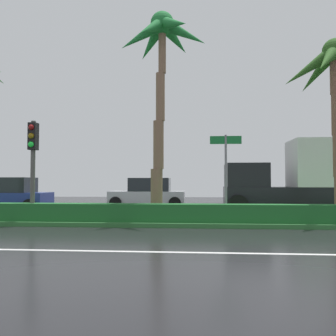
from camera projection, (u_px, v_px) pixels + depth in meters
name	position (u px, v px, depth m)	size (l,w,h in m)	color
ground_plane	(236.00, 221.00, 14.56)	(90.00, 42.00, 0.10)	black
near_lane_divider_stripe	(272.00, 254.00, 7.59)	(81.00, 0.14, 0.01)	white
median_strip	(239.00, 220.00, 13.57)	(85.50, 4.00, 0.15)	#2D6B33
median_hedge	(244.00, 213.00, 12.19)	(76.50, 0.70, 0.60)	#1E6028
palm_tree_mid_left	(162.00, 53.00, 13.96)	(3.51, 3.41, 7.90)	brown
traffic_signal_median_left	(33.00, 152.00, 12.84)	(0.28, 0.43, 3.51)	#4C4C47
street_name_sign	(226.00, 165.00, 12.76)	(1.10, 0.08, 3.00)	slate
car_in_traffic_leading	(7.00, 195.00, 18.53)	(4.30, 2.02, 1.72)	navy
car_in_traffic_second	(148.00, 194.00, 20.98)	(4.30, 2.02, 1.72)	silver
box_truck_lead	(295.00, 181.00, 17.12)	(6.40, 2.64, 3.46)	black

